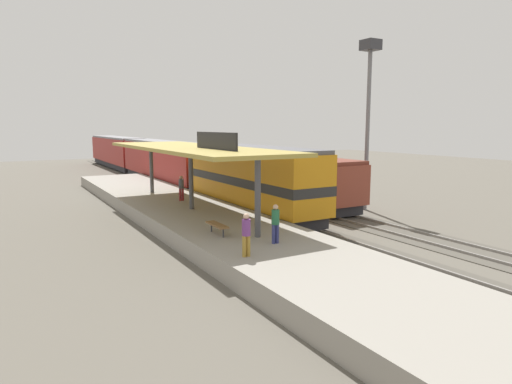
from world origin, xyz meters
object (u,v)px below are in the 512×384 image
object	(u,v)px
passenger_carriage_front	(164,162)
locomotive	(250,178)
platform_bench	(217,225)
person_boarding	(246,233)
person_walking	(275,222)
light_mast	(369,90)
person_waiting	(181,187)
passenger_carriage_rear	(116,151)
freight_car	(298,180)

from	to	relation	value
passenger_carriage_front	locomotive	bearing A→B (deg)	-90.00
platform_bench	person_boarding	size ratio (longest dim) A/B	0.99
person_walking	platform_bench	bearing A→B (deg)	118.79
light_mast	person_walking	world-z (taller)	light_mast
light_mast	person_waiting	world-z (taller)	light_mast
platform_bench	passenger_carriage_rear	distance (m)	46.75
passenger_carriage_front	person_boarding	size ratio (longest dim) A/B	11.70
person_waiting	freight_car	bearing A→B (deg)	-9.16
light_mast	person_boarding	world-z (taller)	light_mast
locomotive	passenger_carriage_rear	world-z (taller)	locomotive
person_walking	locomotive	bearing A→B (deg)	66.28
passenger_carriage_front	freight_car	size ratio (longest dim) A/B	1.67
passenger_carriage_rear	light_mast	bearing A→B (deg)	-79.40
person_boarding	person_walking	bearing A→B (deg)	28.15
passenger_carriage_rear	person_walking	xyz separation A→B (m)	(-4.51, -49.06, -0.46)
platform_bench	light_mast	xyz separation A→B (m)	(13.80, 4.69, 7.05)
person_waiting	light_mast	bearing A→B (deg)	-23.25
locomotive	person_walking	distance (m)	11.22
passenger_carriage_rear	person_boarding	size ratio (longest dim) A/B	11.70
freight_car	light_mast	size ratio (longest dim) A/B	1.03
locomotive	light_mast	xyz separation A→B (m)	(7.80, -2.87, 5.99)
freight_car	person_boarding	world-z (taller)	freight_car
light_mast	person_waiting	distance (m)	14.48
passenger_carriage_front	person_waiting	bearing A→B (deg)	-104.45
locomotive	passenger_carriage_rear	xyz separation A→B (m)	(0.00, 38.80, -0.10)
locomotive	light_mast	distance (m)	10.24
passenger_carriage_rear	person_boarding	distance (m)	50.58
locomotive	freight_car	world-z (taller)	locomotive
light_mast	person_walking	xyz separation A→B (m)	(-12.31, -7.40, -6.54)
passenger_carriage_rear	locomotive	bearing A→B (deg)	-90.00
light_mast	passenger_carriage_rear	bearing A→B (deg)	100.60
platform_bench	light_mast	size ratio (longest dim) A/B	0.15
light_mast	person_walking	bearing A→B (deg)	-149.00
passenger_carriage_rear	freight_car	world-z (taller)	passenger_carriage_rear
locomotive	person_walking	world-z (taller)	locomotive
passenger_carriage_front	light_mast	size ratio (longest dim) A/B	1.71
person_waiting	person_walking	size ratio (longest dim) A/B	1.00
platform_bench	passenger_carriage_front	bearing A→B (deg)	76.78
freight_car	locomotive	bearing A→B (deg)	-169.72
light_mast	person_boarding	bearing A→B (deg)	-149.39
passenger_carriage_front	passenger_carriage_rear	world-z (taller)	same
platform_bench	person_walking	xyz separation A→B (m)	(1.49, -2.71, 0.51)
freight_car	person_waiting	world-z (taller)	freight_car
passenger_carriage_rear	person_waiting	xyz separation A→B (m)	(-4.06, -36.57, -0.46)
person_waiting	person_boarding	size ratio (longest dim) A/B	1.00
light_mast	person_walking	distance (m)	15.78
locomotive	person_walking	bearing A→B (deg)	-113.72
person_boarding	person_waiting	bearing A→B (deg)	79.66
freight_car	person_boarding	size ratio (longest dim) A/B	7.02
locomotive	passenger_carriage_front	xyz separation A→B (m)	(0.00, 18.00, -0.10)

